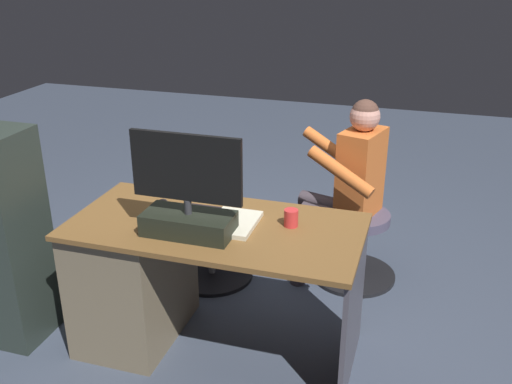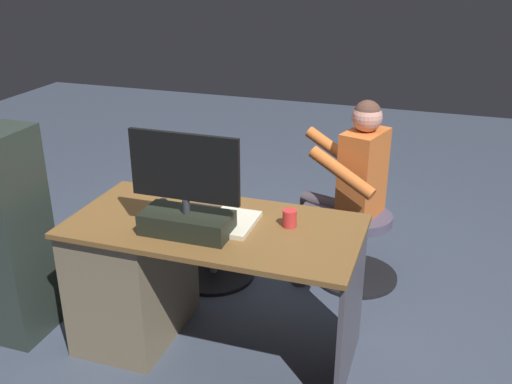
{
  "view_description": "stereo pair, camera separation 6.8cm",
  "coord_description": "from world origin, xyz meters",
  "px_view_note": "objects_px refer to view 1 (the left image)",
  "views": [
    {
      "loc": [
        -0.96,
        2.86,
        2.02
      ],
      "look_at": [
        -0.1,
        0.09,
        0.79
      ],
      "focal_mm": 40.72,
      "sensor_mm": 36.0,
      "label": 1
    },
    {
      "loc": [
        -1.02,
        2.84,
        2.02
      ],
      "look_at": [
        -0.1,
        0.09,
        0.79
      ],
      "focal_mm": 40.72,
      "sensor_mm": 36.0,
      "label": 2
    }
  ],
  "objects_px": {
    "computer_mouse": "(161,203)",
    "office_chair_teddy": "(211,241)",
    "monitor": "(188,205)",
    "desk": "(151,273)",
    "keyboard": "(218,214)",
    "tv_remote": "(168,214)",
    "teddy_bear": "(210,186)",
    "visitor_chair": "(355,242)",
    "cup": "(291,218)",
    "person": "(347,178)"
  },
  "relations": [
    {
      "from": "computer_mouse",
      "to": "office_chair_teddy",
      "type": "height_order",
      "value": "computer_mouse"
    },
    {
      "from": "office_chair_teddy",
      "to": "monitor",
      "type": "bearing_deg",
      "value": 105.15
    },
    {
      "from": "desk",
      "to": "office_chair_teddy",
      "type": "relative_size",
      "value": 2.7
    },
    {
      "from": "monitor",
      "to": "computer_mouse",
      "type": "bearing_deg",
      "value": -42.79
    },
    {
      "from": "keyboard",
      "to": "tv_remote",
      "type": "relative_size",
      "value": 2.8
    },
    {
      "from": "teddy_bear",
      "to": "visitor_chair",
      "type": "distance_m",
      "value": 1.01
    },
    {
      "from": "teddy_bear",
      "to": "desk",
      "type": "bearing_deg",
      "value": 83.71
    },
    {
      "from": "computer_mouse",
      "to": "teddy_bear",
      "type": "height_order",
      "value": "teddy_bear"
    },
    {
      "from": "teddy_bear",
      "to": "tv_remote",
      "type": "bearing_deg",
      "value": 92.91
    },
    {
      "from": "desk",
      "to": "cup",
      "type": "bearing_deg",
      "value": -172.9
    },
    {
      "from": "computer_mouse",
      "to": "office_chair_teddy",
      "type": "distance_m",
      "value": 0.77
    },
    {
      "from": "cup",
      "to": "visitor_chair",
      "type": "bearing_deg",
      "value": -104.76
    },
    {
      "from": "computer_mouse",
      "to": "person",
      "type": "relative_size",
      "value": 0.08
    },
    {
      "from": "desk",
      "to": "keyboard",
      "type": "bearing_deg",
      "value": -165.6
    },
    {
      "from": "keyboard",
      "to": "visitor_chair",
      "type": "height_order",
      "value": "keyboard"
    },
    {
      "from": "office_chair_teddy",
      "to": "visitor_chair",
      "type": "relative_size",
      "value": 0.99
    },
    {
      "from": "keyboard",
      "to": "cup",
      "type": "relative_size",
      "value": 4.81
    },
    {
      "from": "office_chair_teddy",
      "to": "visitor_chair",
      "type": "bearing_deg",
      "value": -163.27
    },
    {
      "from": "desk",
      "to": "teddy_bear",
      "type": "height_order",
      "value": "teddy_bear"
    },
    {
      "from": "cup",
      "to": "visitor_chair",
      "type": "relative_size",
      "value": 0.16
    },
    {
      "from": "monitor",
      "to": "visitor_chair",
      "type": "height_order",
      "value": "monitor"
    },
    {
      "from": "computer_mouse",
      "to": "visitor_chair",
      "type": "distance_m",
      "value": 1.37
    },
    {
      "from": "cup",
      "to": "teddy_bear",
      "type": "height_order",
      "value": "teddy_bear"
    },
    {
      "from": "person",
      "to": "visitor_chair",
      "type": "bearing_deg",
      "value": -163.27
    },
    {
      "from": "desk",
      "to": "visitor_chair",
      "type": "xyz_separation_m",
      "value": [
        -0.98,
        -0.96,
        -0.15
      ]
    },
    {
      "from": "computer_mouse",
      "to": "person",
      "type": "distance_m",
      "value": 1.19
    },
    {
      "from": "computer_mouse",
      "to": "keyboard",
      "type": "bearing_deg",
      "value": 176.05
    },
    {
      "from": "tv_remote",
      "to": "cup",
      "type": "bearing_deg",
      "value": -157.61
    },
    {
      "from": "office_chair_teddy",
      "to": "teddy_bear",
      "type": "relative_size",
      "value": 1.42
    },
    {
      "from": "desk",
      "to": "keyboard",
      "type": "height_order",
      "value": "keyboard"
    },
    {
      "from": "keyboard",
      "to": "tv_remote",
      "type": "xyz_separation_m",
      "value": [
        0.25,
        0.07,
        -0.0
      ]
    },
    {
      "from": "computer_mouse",
      "to": "office_chair_teddy",
      "type": "relative_size",
      "value": 0.18
    },
    {
      "from": "teddy_bear",
      "to": "monitor",
      "type": "bearing_deg",
      "value": 104.93
    },
    {
      "from": "desk",
      "to": "keyboard",
      "type": "relative_size",
      "value": 3.49
    },
    {
      "from": "monitor",
      "to": "teddy_bear",
      "type": "bearing_deg",
      "value": -75.07
    },
    {
      "from": "computer_mouse",
      "to": "tv_remote",
      "type": "relative_size",
      "value": 0.64
    },
    {
      "from": "office_chair_teddy",
      "to": "teddy_bear",
      "type": "height_order",
      "value": "teddy_bear"
    },
    {
      "from": "tv_remote",
      "to": "office_chair_teddy",
      "type": "xyz_separation_m",
      "value": [
        0.03,
        -0.66,
        -0.5
      ]
    },
    {
      "from": "cup",
      "to": "tv_remote",
      "type": "bearing_deg",
      "value": 6.12
    },
    {
      "from": "cup",
      "to": "tv_remote",
      "type": "distance_m",
      "value": 0.64
    },
    {
      "from": "cup",
      "to": "teddy_bear",
      "type": "relative_size",
      "value": 0.23
    },
    {
      "from": "desk",
      "to": "visitor_chair",
      "type": "bearing_deg",
      "value": -135.5
    },
    {
      "from": "cup",
      "to": "visitor_chair",
      "type": "distance_m",
      "value": 1.05
    },
    {
      "from": "tv_remote",
      "to": "monitor",
      "type": "bearing_deg",
      "value": 156.58
    },
    {
      "from": "person",
      "to": "computer_mouse",
      "type": "bearing_deg",
      "value": 43.58
    },
    {
      "from": "visitor_chair",
      "to": "person",
      "type": "relative_size",
      "value": 0.46
    },
    {
      "from": "cup",
      "to": "office_chair_teddy",
      "type": "height_order",
      "value": "cup"
    },
    {
      "from": "tv_remote",
      "to": "office_chair_teddy",
      "type": "relative_size",
      "value": 0.28
    },
    {
      "from": "computer_mouse",
      "to": "teddy_bear",
      "type": "bearing_deg",
      "value": -94.26
    },
    {
      "from": "desk",
      "to": "computer_mouse",
      "type": "height_order",
      "value": "computer_mouse"
    }
  ]
}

